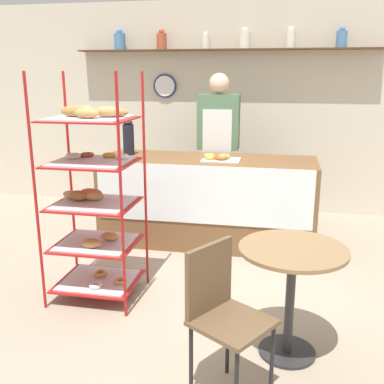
# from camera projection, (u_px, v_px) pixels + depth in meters

# --- Properties ---
(ground_plane) EXTENTS (14.00, 14.00, 0.00)m
(ground_plane) POSITION_uv_depth(u_px,v_px,m) (181.00, 298.00, 3.72)
(ground_plane) COLOR gray
(back_wall) EXTENTS (10.00, 0.30, 2.70)m
(back_wall) POSITION_uv_depth(u_px,v_px,m) (225.00, 107.00, 5.92)
(back_wall) COLOR beige
(back_wall) RESTS_ON ground_plane
(display_counter) EXTENTS (2.27, 0.79, 0.93)m
(display_counter) POSITION_uv_depth(u_px,v_px,m) (208.00, 200.00, 4.87)
(display_counter) COLOR brown
(display_counter) RESTS_ON ground_plane
(pastry_rack) EXTENTS (0.69, 0.60, 1.82)m
(pastry_rack) POSITION_uv_depth(u_px,v_px,m) (94.00, 193.00, 3.57)
(pastry_rack) COLOR #A51919
(pastry_rack) RESTS_ON ground_plane
(person_worker) EXTENTS (0.48, 0.24, 1.81)m
(person_worker) POSITION_uv_depth(u_px,v_px,m) (218.00, 145.00, 5.25)
(person_worker) COLOR #282833
(person_worker) RESTS_ON ground_plane
(cafe_table) EXTENTS (0.68, 0.68, 0.75)m
(cafe_table) POSITION_uv_depth(u_px,v_px,m) (291.00, 275.00, 2.85)
(cafe_table) COLOR #262628
(cafe_table) RESTS_ON ground_plane
(cafe_chair) EXTENTS (0.52, 0.52, 0.90)m
(cafe_chair) POSITION_uv_depth(u_px,v_px,m) (221.00, 306.00, 2.50)
(cafe_chair) COLOR black
(cafe_chair) RESTS_ON ground_plane
(coffee_carafe) EXTENTS (0.12, 0.12, 0.38)m
(coffee_carafe) POSITION_uv_depth(u_px,v_px,m) (128.00, 138.00, 4.93)
(coffee_carafe) COLOR black
(coffee_carafe) RESTS_ON display_counter
(donut_tray_counter) EXTENTS (0.39, 0.29, 0.05)m
(donut_tray_counter) POSITION_uv_depth(u_px,v_px,m) (219.00, 158.00, 4.66)
(donut_tray_counter) COLOR silver
(donut_tray_counter) RESTS_ON display_counter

